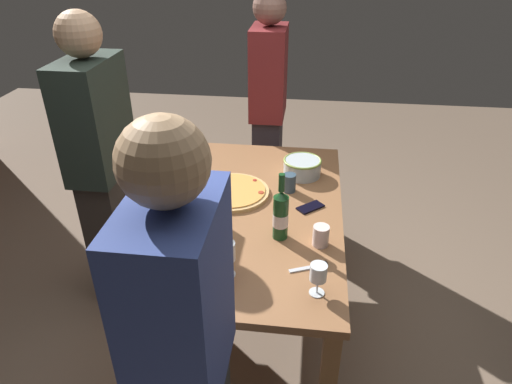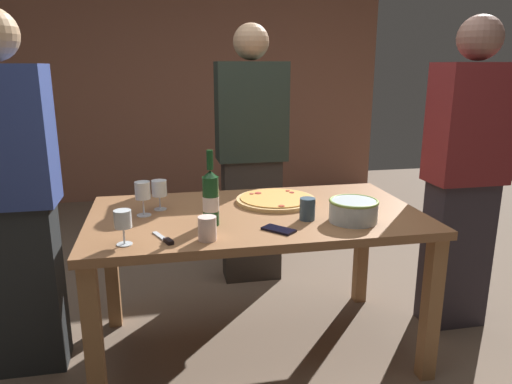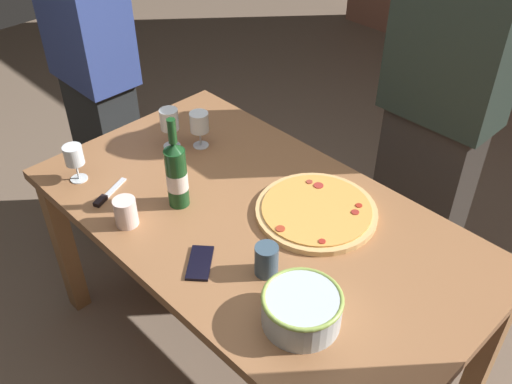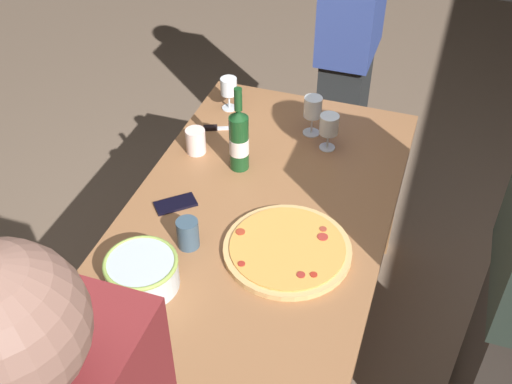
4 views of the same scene
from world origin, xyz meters
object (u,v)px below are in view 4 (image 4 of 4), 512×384
object	(u,v)px
pizza	(287,249)
wine_glass_far_left	(329,126)
cup_ceramic	(196,141)
cup_amber	(188,234)
dining_table	(256,234)
wine_glass_near_pizza	(313,109)
cell_phone	(176,204)
wine_bottle	(239,139)
pizza_knife	(219,128)
serving_bowl	(142,272)
person_host	(349,46)
wine_glass_by_bottle	(229,88)

from	to	relation	value
pizza	wine_glass_far_left	xyz separation A→B (m)	(-0.60, -0.01, 0.09)
cup_ceramic	pizza	bearing A→B (deg)	50.17
cup_amber	dining_table	bearing A→B (deg)	142.53
dining_table	pizza	bearing A→B (deg)	48.11
wine_glass_near_pizza	cell_phone	xyz separation A→B (m)	(0.58, -0.34, -0.11)
wine_bottle	pizza_knife	world-z (taller)	wine_bottle
dining_table	serving_bowl	distance (m)	0.49
cup_ceramic	serving_bowl	bearing A→B (deg)	9.32
cup_ceramic	person_host	world-z (taller)	person_host
pizza	wine_glass_near_pizza	bearing A→B (deg)	-171.68
cell_phone	serving_bowl	bearing A→B (deg)	-32.36
pizza	serving_bowl	world-z (taller)	serving_bowl
dining_table	wine_glass_far_left	bearing A→B (deg)	163.06
serving_bowl	wine_glass_by_bottle	size ratio (longest dim) A/B	1.57
cup_amber	person_host	xyz separation A→B (m)	(-1.32, 0.24, 0.06)
cup_amber	cup_ceramic	size ratio (longest dim) A/B	1.03
pizza	cup_ceramic	bearing A→B (deg)	-129.83
wine_glass_by_bottle	cell_phone	distance (m)	0.65
wine_bottle	wine_glass_by_bottle	distance (m)	0.41
person_host	cell_phone	bearing A→B (deg)	-13.43
wine_bottle	wine_glass_by_bottle	world-z (taller)	wine_bottle
serving_bowl	pizza_knife	size ratio (longest dim) A/B	1.33
serving_bowl	person_host	xyz separation A→B (m)	(-1.52, 0.30, 0.05)
serving_bowl	person_host	distance (m)	1.55
pizza	wine_bottle	bearing A→B (deg)	-141.26
wine_glass_by_bottle	person_host	distance (m)	0.65
cup_ceramic	pizza_knife	world-z (taller)	cup_ceramic
serving_bowl	wine_glass_far_left	bearing A→B (deg)	157.23
wine_glass_by_bottle	person_host	world-z (taller)	person_host
dining_table	pizza	distance (m)	0.23
dining_table	wine_glass_far_left	size ratio (longest dim) A/B	10.72
pizza_knife	person_host	distance (m)	0.78
serving_bowl	cup_amber	distance (m)	0.21
serving_bowl	wine_glass_near_pizza	world-z (taller)	wine_glass_near_pizza
cup_amber	cup_ceramic	bearing A→B (deg)	-159.97
wine_glass_near_pizza	wine_glass_by_bottle	distance (m)	0.39
wine_glass_near_pizza	wine_bottle	bearing A→B (deg)	-33.56
serving_bowl	pizza	bearing A→B (deg)	125.77
wine_glass_far_left	person_host	size ratio (longest dim) A/B	0.09
pizza	wine_glass_far_left	bearing A→B (deg)	-178.68
serving_bowl	cup_amber	world-z (taller)	same
wine_glass_near_pizza	pizza_knife	world-z (taller)	wine_glass_near_pizza
serving_bowl	cell_phone	bearing A→B (deg)	-170.83
cell_phone	wine_glass_near_pizza	bearing A→B (deg)	108.12
cell_phone	pizza_knife	world-z (taller)	pizza_knife
wine_glass_near_pizza	wine_glass_by_bottle	bearing A→B (deg)	-100.02
serving_bowl	wine_glass_near_pizza	distance (m)	0.99
pizza	cell_phone	size ratio (longest dim) A/B	2.89
pizza	pizza_knife	bearing A→B (deg)	-141.43
pizza	serving_bowl	bearing A→B (deg)	-54.23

